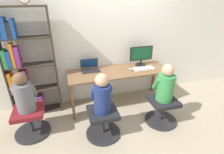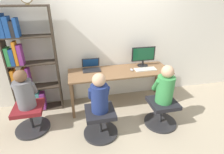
{
  "view_description": "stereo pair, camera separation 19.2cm",
  "coord_description": "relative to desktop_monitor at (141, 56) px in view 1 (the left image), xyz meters",
  "views": [
    {
      "loc": [
        -1.02,
        -2.66,
        2.14
      ],
      "look_at": [
        -0.21,
        0.1,
        0.75
      ],
      "focal_mm": 28.0,
      "sensor_mm": 36.0,
      "label": 1
    },
    {
      "loc": [
        -0.83,
        -2.71,
        2.14
      ],
      "look_at": [
        -0.21,
        0.1,
        0.75
      ],
      "focal_mm": 28.0,
      "sensor_mm": 36.0,
      "label": 2
    }
  ],
  "objects": [
    {
      "name": "person_at_laptop",
      "position": [
        -1.07,
        -0.96,
        -0.21
      ],
      "size": [
        0.32,
        0.29,
        0.64
      ],
      "color": "navy",
      "rests_on": "office_chair_right"
    },
    {
      "name": "office_chair_side",
      "position": [
        -2.2,
        -0.6,
        -0.72
      ],
      "size": [
        0.57,
        0.57,
        0.47
      ],
      "color": "#262628",
      "rests_on": "ground_plane"
    },
    {
      "name": "office_chair_left",
      "position": [
        0.02,
        -0.94,
        -0.72
      ],
      "size": [
        0.57,
        0.57,
        0.47
      ],
      "color": "#262628",
      "rests_on": "ground_plane"
    },
    {
      "name": "wall_back",
      "position": [
        -0.54,
        0.23,
        0.34
      ],
      "size": [
        10.0,
        0.05,
        2.6
      ],
      "color": "white",
      "rests_on": "ground_plane"
    },
    {
      "name": "keyboard",
      "position": [
        -0.03,
        -0.22,
        -0.2
      ],
      "size": [
        0.42,
        0.17,
        0.03
      ],
      "color": "silver",
      "rests_on": "desk"
    },
    {
      "name": "computer_mouse_by_keyboard",
      "position": [
        -0.3,
        -0.19,
        -0.19
      ],
      "size": [
        0.06,
        0.1,
        0.03
      ],
      "color": "#99999E",
      "rests_on": "desk"
    },
    {
      "name": "person_near_shelf",
      "position": [
        -2.2,
        -0.6,
        -0.21
      ],
      "size": [
        0.34,
        0.3,
        0.64
      ],
      "color": "slate",
      "rests_on": "office_chair_side"
    },
    {
      "name": "person_at_monitor",
      "position": [
        0.02,
        -0.94,
        -0.2
      ],
      "size": [
        0.35,
        0.31,
        0.65
      ],
      "color": "#388C47",
      "rests_on": "office_chair_left"
    },
    {
      "name": "bookshelf",
      "position": [
        -2.26,
        -0.0,
        -0.09
      ],
      "size": [
        0.85,
        0.27,
        1.97
      ],
      "color": "#382D23",
      "rests_on": "ground_plane"
    },
    {
      "name": "laptop",
      "position": [
        -1.08,
        0.02,
        -0.16
      ],
      "size": [
        0.35,
        0.28,
        0.22
      ],
      "color": "#2D2D30",
      "rests_on": "desk"
    },
    {
      "name": "desk",
      "position": [
        -0.54,
        -0.16,
        -0.28
      ],
      "size": [
        2.0,
        0.66,
        0.75
      ],
      "color": "brown",
      "rests_on": "ground_plane"
    },
    {
      "name": "office_chair_right",
      "position": [
        -1.07,
        -0.96,
        -0.72
      ],
      "size": [
        0.57,
        0.57,
        0.47
      ],
      "color": "#262628",
      "rests_on": "ground_plane"
    },
    {
      "name": "desktop_monitor",
      "position": [
        0.0,
        0.0,
        0.0
      ],
      "size": [
        0.5,
        0.21,
        0.4
      ],
      "color": "black",
      "rests_on": "desk"
    },
    {
      "name": "ground_plane",
      "position": [
        -0.54,
        -0.49,
        -0.96
      ],
      "size": [
        14.0,
        14.0,
        0.0
      ],
      "primitive_type": "plane",
      "color": "tan"
    }
  ]
}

